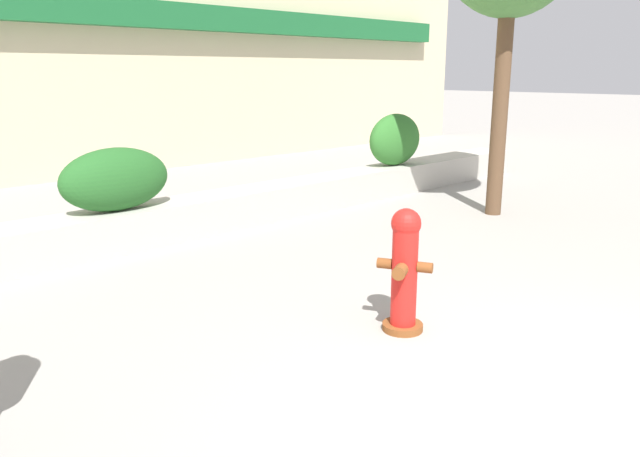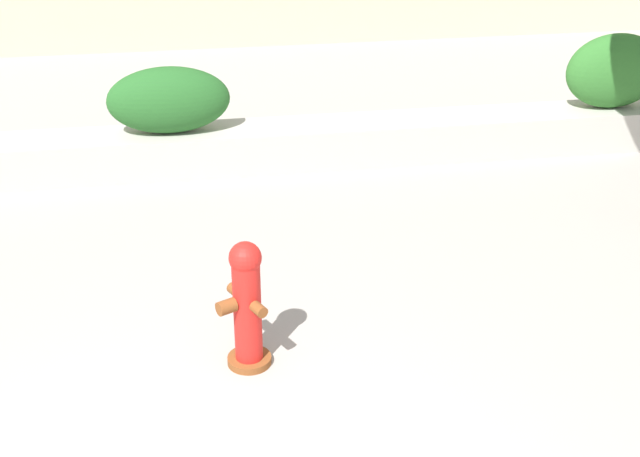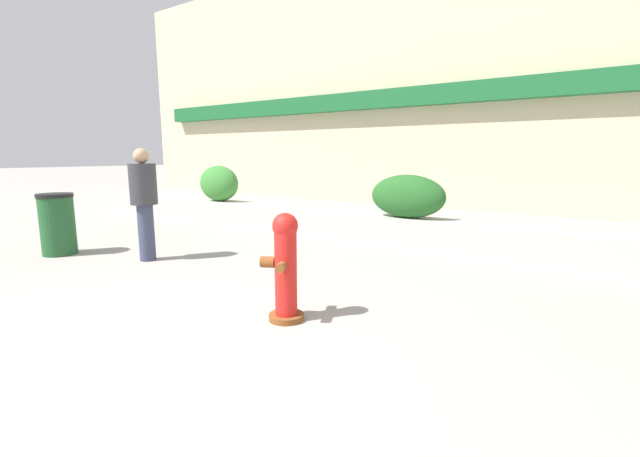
{
  "view_description": "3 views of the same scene",
  "coord_description": "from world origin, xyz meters",
  "views": [
    {
      "loc": [
        -3.57,
        -1.16,
        2.18
      ],
      "look_at": [
        0.33,
        2.78,
        0.78
      ],
      "focal_mm": 35.0,
      "sensor_mm": 36.0,
      "label": 1
    },
    {
      "loc": [
        0.06,
        -3.99,
        4.14
      ],
      "look_at": [
        1.24,
        3.04,
        0.59
      ],
      "focal_mm": 50.0,
      "sensor_mm": 36.0,
      "label": 2
    },
    {
      "loc": [
        3.08,
        -1.23,
        1.63
      ],
      "look_at": [
        -0.13,
        3.38,
        0.66
      ],
      "focal_mm": 24.0,
      "sensor_mm": 36.0,
      "label": 3
    }
  ],
  "objects": [
    {
      "name": "hedge_bush_1",
      "position": [
        -0.03,
        6.0,
        0.89
      ],
      "size": [
        1.42,
        0.6,
        0.78
      ],
      "primitive_type": "ellipsoid",
      "color": "#235B23",
      "rests_on": "planter_wall_low"
    },
    {
      "name": "hedge_bush_2",
      "position": [
        5.45,
        6.0,
        0.97
      ],
      "size": [
        1.27,
        0.57,
        0.94
      ],
      "primitive_type": "ellipsoid",
      "color": "#2D6B28",
      "rests_on": "planter_wall_low"
    },
    {
      "name": "fire_hydrant",
      "position": [
        0.48,
        1.91,
        0.55
      ],
      "size": [
        0.48,
        0.47,
        1.08
      ],
      "color": "brown",
      "rests_on": "ground"
    },
    {
      "name": "planter_wall_low",
      "position": [
        0.0,
        6.0,
        0.25
      ],
      "size": [
        18.0,
        0.7,
        0.5
      ],
      "primitive_type": "cube",
      "color": "#B7B2A8",
      "rests_on": "ground"
    }
  ]
}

